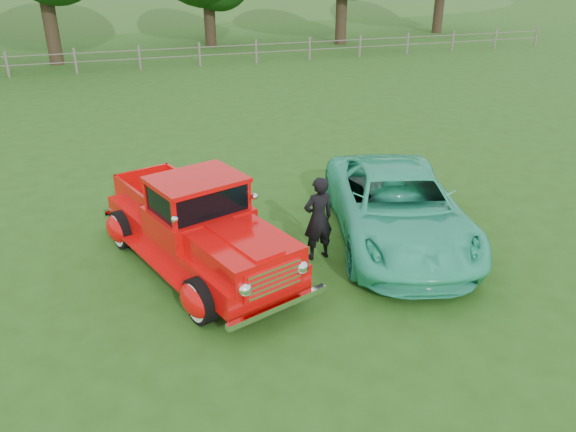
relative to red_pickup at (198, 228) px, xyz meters
name	(u,v)px	position (x,y,z in m)	size (l,w,h in m)	color
ground	(269,310)	(0.79, -1.74, -0.80)	(140.00, 140.00, 0.00)	#254C14
distant_hills	(74,54)	(-3.30, 57.72, -5.34)	(116.00, 60.00, 18.00)	#2D5A21
fence_line	(139,57)	(0.79, 20.26, -0.19)	(48.00, 0.12, 1.20)	#6A6059
red_pickup	(198,228)	(0.00, 0.00, 0.00)	(3.32, 5.28, 1.78)	black
teal_sedan	(397,207)	(3.92, -0.18, -0.08)	(2.37, 5.14, 1.43)	#30C294
man	(318,219)	(2.17, -0.37, 0.02)	(0.59, 0.39, 1.63)	black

